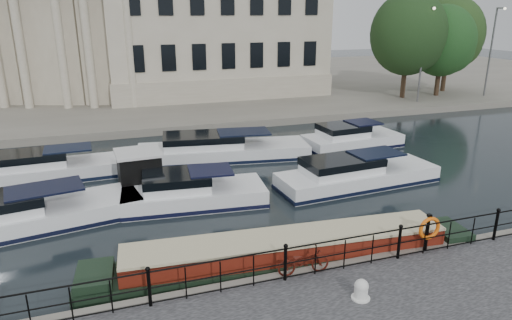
{
  "coord_description": "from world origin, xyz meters",
  "views": [
    {
      "loc": [
        -4.65,
        -13.34,
        8.3
      ],
      "look_at": [
        0.5,
        2.0,
        3.0
      ],
      "focal_mm": 32.0,
      "sensor_mm": 36.0,
      "label": 1
    }
  ],
  "objects": [
    {
      "name": "ground_plane",
      "position": [
        0.0,
        0.0,
        0.0
      ],
      "size": [
        160.0,
        160.0,
        0.0
      ],
      "primitive_type": "plane",
      "color": "black",
      "rests_on": "ground"
    },
    {
      "name": "far_bank",
      "position": [
        0.0,
        39.0,
        0.28
      ],
      "size": [
        120.0,
        42.0,
        0.55
      ],
      "primitive_type": "cube",
      "color": "#6B665B",
      "rests_on": "ground_plane"
    },
    {
      "name": "railing",
      "position": [
        0.0,
        -2.25,
        1.2
      ],
      "size": [
        24.14,
        0.14,
        1.22
      ],
      "color": "black",
      "rests_on": "near_quay"
    },
    {
      "name": "civic_building",
      "position": [
        -1.0,
        34.71,
        7.04
      ],
      "size": [
        53.55,
        31.84,
        16.85
      ],
      "color": "#ADA38C",
      "rests_on": "far_bank"
    },
    {
      "name": "lamp_posts",
      "position": [
        26.0,
        20.7,
        4.8
      ],
      "size": [
        8.24,
        1.55,
        8.07
      ],
      "color": "#59595B",
      "rests_on": "far_bank"
    },
    {
      "name": "bicycle",
      "position": [
        0.66,
        -2.12,
        0.98
      ],
      "size": [
        1.68,
        0.69,
        0.87
      ],
      "primitive_type": "imported",
      "rotation": [
        0.0,
        0.0,
        1.5
      ],
      "color": "#48140C",
      "rests_on": "near_quay"
    },
    {
      "name": "mooring_bollard",
      "position": [
        1.68,
        -3.81,
        0.83
      ],
      "size": [
        0.54,
        0.54,
        0.6
      ],
      "color": "silver",
      "rests_on": "near_quay"
    },
    {
      "name": "life_ring_post",
      "position": [
        5.2,
        -2.17,
        1.39
      ],
      "size": [
        0.82,
        0.21,
        1.34
      ],
      "color": "black",
      "rests_on": "near_quay"
    },
    {
      "name": "narrowboat",
      "position": [
        0.69,
        -0.79,
        0.37
      ],
      "size": [
        13.72,
        2.87,
        1.5
      ],
      "rotation": [
        0.0,
        0.0,
        -0.08
      ],
      "color": "black",
      "rests_on": "ground_plane"
    },
    {
      "name": "harbour_hut",
      "position": [
        -3.43,
        7.54,
        0.95
      ],
      "size": [
        2.92,
        2.48,
        2.17
      ],
      "rotation": [
        0.0,
        0.0,
        0.05
      ],
      "color": "#6B665B",
      "rests_on": "ground_plane"
    },
    {
      "name": "cabin_cruisers",
      "position": [
        -0.26,
        8.38,
        0.37
      ],
      "size": [
        26.75,
        10.61,
        1.99
      ],
      "color": "white",
      "rests_on": "ground_plane"
    },
    {
      "name": "trees",
      "position": [
        25.27,
        23.21,
        5.86
      ],
      "size": [
        12.82,
        8.51,
        9.53
      ],
      "color": "black",
      "rests_on": "far_bank"
    }
  ]
}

